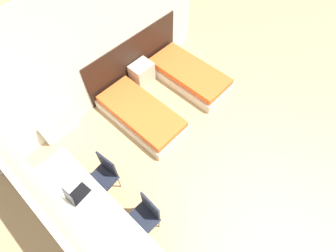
# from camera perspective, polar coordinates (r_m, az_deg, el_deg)

# --- Properties ---
(ground_plane) EXTENTS (20.00, 20.00, 0.00)m
(ground_plane) POSITION_cam_1_polar(r_m,az_deg,el_deg) (5.07, 19.55, -17.91)
(ground_plane) COLOR tan
(wall_back) EXTENTS (5.42, 0.05, 2.70)m
(wall_back) POSITION_cam_1_polar(r_m,az_deg,el_deg) (5.32, -15.20, 16.18)
(wall_back) COLOR silver
(wall_back) RESTS_ON ground_plane
(wall_left) EXTENTS (0.05, 5.01, 2.70)m
(wall_left) POSITION_cam_1_polar(r_m,az_deg,el_deg) (3.70, -22.84, -16.37)
(wall_left) COLOR silver
(wall_left) RESTS_ON ground_plane
(headboard_panel) EXTENTS (2.60, 0.03, 1.13)m
(headboard_panel) POSITION_cam_1_polar(r_m,az_deg,el_deg) (6.13, -7.46, 14.32)
(headboard_panel) COLOR black
(headboard_panel) RESTS_ON ground_plane
(bed_near_window) EXTENTS (0.93, 1.95, 0.35)m
(bed_near_window) POSITION_cam_1_polar(r_m,az_deg,el_deg) (5.56, -5.86, 2.56)
(bed_near_window) COLOR beige
(bed_near_window) RESTS_ON ground_plane
(bed_near_door) EXTENTS (0.93, 1.95, 0.35)m
(bed_near_door) POSITION_cam_1_polar(r_m,az_deg,el_deg) (6.29, 4.62, 11.02)
(bed_near_door) COLOR beige
(bed_near_door) RESTS_ON ground_plane
(nightstand) EXTENTS (0.50, 0.38, 0.52)m
(nightstand) POSITION_cam_1_polar(r_m,az_deg,el_deg) (6.21, -5.72, 11.33)
(nightstand) COLOR beige
(nightstand) RESTS_ON ground_plane
(radiator) EXTENTS (0.77, 0.12, 0.55)m
(radiator) POSITION_cam_1_polar(r_m,az_deg,el_deg) (5.68, -22.37, 0.09)
(radiator) COLOR silver
(radiator) RESTS_ON ground_plane
(desk) EXTENTS (0.59, 2.58, 0.74)m
(desk) POSITION_cam_1_polar(r_m,az_deg,el_deg) (4.32, -14.75, -18.16)
(desk) COLOR beige
(desk) RESTS_ON ground_plane
(chair_near_laptop) EXTENTS (0.47, 0.47, 0.92)m
(chair_near_laptop) POSITION_cam_1_polar(r_m,az_deg,el_deg) (4.63, -13.78, -10.21)
(chair_near_laptop) COLOR black
(chair_near_laptop) RESTS_ON ground_plane
(chair_near_notebook) EXTENTS (0.45, 0.45, 0.92)m
(chair_near_notebook) POSITION_cam_1_polar(r_m,az_deg,el_deg) (4.30, -5.04, -18.83)
(chair_near_notebook) COLOR black
(chair_near_notebook) RESTS_ON ground_plane
(laptop) EXTENTS (0.35, 0.25, 0.34)m
(laptop) POSITION_cam_1_polar(r_m,az_deg,el_deg) (4.29, -19.54, -14.01)
(laptop) COLOR black
(laptop) RESTS_ON desk
(open_notebook) EXTENTS (0.32, 0.22, 0.02)m
(open_notebook) POSITION_cam_1_polar(r_m,az_deg,el_deg) (4.03, -10.31, -22.69)
(open_notebook) COLOR #236B3D
(open_notebook) RESTS_ON desk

